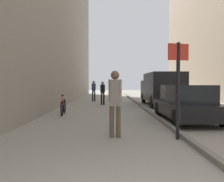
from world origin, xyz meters
The scene contains 9 objects.
ground_plane centered at (0.00, 12.00, 0.00)m, with size 80.00×80.00×0.00m, color gray.
kerb_strip centered at (1.58, 12.00, 0.06)m, with size 0.16×40.00×0.12m, color slate.
pedestrian_main_foreground centered at (-1.84, 17.63, 1.01)m, with size 0.35×0.23×1.75m.
pedestrian_mid_block centered at (-0.30, 4.69, 1.07)m, with size 0.37×0.24×1.86m.
pedestrian_far_crossing centered at (-0.97, 14.44, 0.96)m, with size 0.33×0.22×1.66m.
delivery_van centered at (3.09, 14.11, 1.20)m, with size 2.10×5.46×2.21m.
parked_car centered at (2.64, 7.54, 0.71)m, with size 1.89×4.23×1.45m.
street_sign_post centered at (1.38, 4.44, 1.55)m, with size 0.59×0.17×2.60m.
bicycle_leaning centered at (-2.70, 9.31, 0.38)m, with size 0.21×1.77×0.98m.
Camera 1 is at (-0.44, -1.67, 1.50)m, focal length 36.66 mm.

